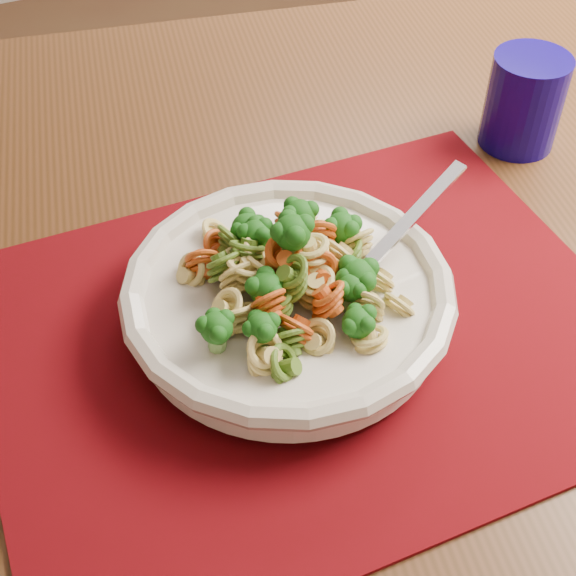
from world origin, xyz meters
name	(u,v)px	position (x,y,z in m)	size (l,w,h in m)	color
dining_table	(371,338)	(-0.76, -0.30, 0.67)	(1.64, 1.22, 0.77)	#4E2B16
placemat	(309,334)	(-0.85, -0.35, 0.77)	(0.50, 0.39, 0.00)	#66040E
pasta_bowl	(288,297)	(-0.86, -0.33, 0.80)	(0.26, 0.26, 0.05)	beige
pasta_broccoli_heap	(288,282)	(-0.86, -0.33, 0.82)	(0.22, 0.22, 0.06)	tan
fork	(350,284)	(-0.82, -0.35, 0.81)	(0.19, 0.02, 0.01)	silver
tumbler	(524,101)	(-0.55, -0.20, 0.81)	(0.08, 0.08, 0.09)	#0E0565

